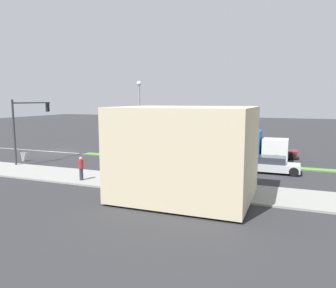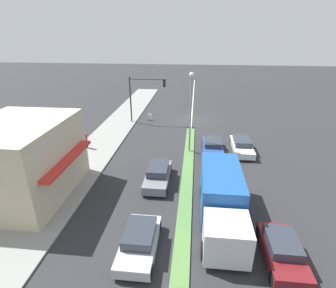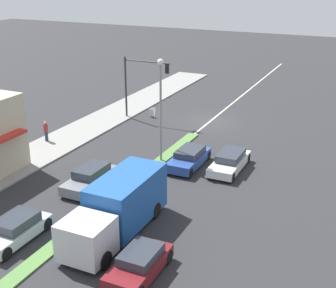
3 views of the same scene
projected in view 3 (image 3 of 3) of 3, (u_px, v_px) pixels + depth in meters
ground_plane at (104, 207)px, 27.53m from camera, size 160.00×160.00×0.00m
lane_marking_center at (210, 121)px, 42.76m from camera, size 0.16×60.00×0.01m
traffic_signal_main at (139, 78)px, 42.04m from camera, size 4.59×0.34×5.60m
street_lamp at (161, 98)px, 32.38m from camera, size 0.44×0.44×7.37m
pedestrian at (46, 131)px, 37.38m from camera, size 0.34×0.34×1.64m
warning_aframe_sign at (152, 112)px, 43.96m from camera, size 0.45×0.53×0.84m
delivery_truck at (118, 207)px, 24.53m from camera, size 2.44×7.50×2.87m
coupe_blue at (189, 158)px, 32.99m from camera, size 1.82×4.30×1.26m
sedan_silver at (15, 229)px, 24.03m from camera, size 1.81×3.98×1.28m
sedan_maroon at (139, 264)px, 21.27m from camera, size 1.76×3.83×1.25m
van_white at (230, 161)px, 32.43m from camera, size 1.79×4.56×1.26m
suv_grey at (90, 178)px, 29.83m from camera, size 1.73×4.34×1.36m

